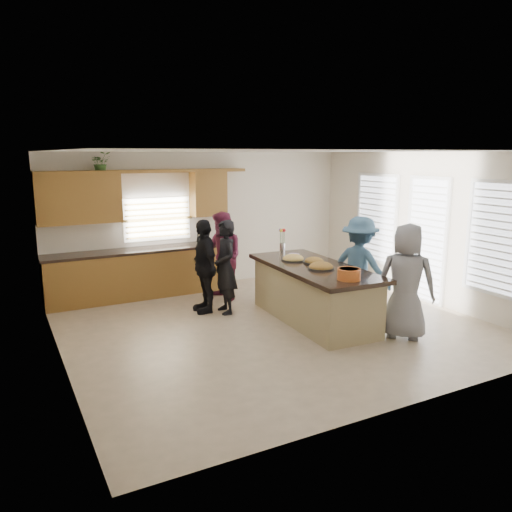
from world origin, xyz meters
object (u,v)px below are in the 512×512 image
island (314,295)px  woman_right_front (406,281)px  woman_left_front (204,266)px  salad_bowl (349,274)px  woman_left_mid (223,257)px  woman_left_back (225,267)px  woman_right_back (360,267)px

island → woman_right_front: (0.78, -1.29, 0.43)m
island → woman_left_front: bearing=139.7°
island → salad_bowl: 1.18m
woman_left_mid → woman_left_back: bearing=-32.5°
salad_bowl → woman_right_front: bearing=-18.0°
woman_left_back → woman_left_mid: 0.78m
island → woman_left_mid: 2.04m
salad_bowl → woman_right_back: size_ratio=0.20×
woman_left_front → woman_left_mid: bearing=133.8°
woman_left_mid → woman_left_front: 0.76m
woman_left_front → woman_left_back: bearing=54.9°
woman_left_mid → woman_right_back: 2.58m
salad_bowl → woman_left_back: woman_left_back is taller
island → woman_left_back: bearing=138.6°
woman_left_front → woman_right_back: bearing=59.4°
woman_left_back → woman_right_back: woman_right_back is taller
island → woman_left_mid: size_ratio=1.62×
island → woman_left_mid: bearing=117.5°
salad_bowl → woman_left_front: bearing=119.6°
woman_left_front → woman_right_front: woman_right_front is taller
woman_right_back → woman_right_front: (-0.03, -1.12, 0.02)m
salad_bowl → woman_right_front: 0.92m
island → woman_left_back: woman_left_back is taller
island → woman_right_back: size_ratio=1.59×
woman_left_back → woman_right_back: (1.93, -1.26, 0.04)m
salad_bowl → woman_left_mid: woman_left_mid is taller
island → woman_right_back: (0.81, -0.17, 0.42)m
salad_bowl → woman_left_back: size_ratio=0.21×
woman_left_back → woman_right_front: size_ratio=0.93×
island → woman_right_front: size_ratio=1.56×
island → woman_right_front: woman_right_front is taller
woman_left_mid → woman_right_front: (1.61, -3.11, 0.03)m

